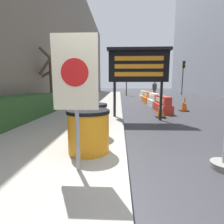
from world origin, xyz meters
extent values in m
plane|color=#2D2D33|center=(0.00, 0.00, 0.00)|extent=(120.00, 120.00, 0.00)
cube|color=#706656|center=(-4.35, 9.80, 5.68)|extent=(0.40, 50.40, 11.35)
cube|color=#284C23|center=(-3.55, 2.99, 0.57)|extent=(0.90, 5.36, 0.86)
cylinder|color=#4C3D2D|center=(-3.42, 6.27, 1.30)|extent=(0.30, 0.30, 2.32)
cylinder|color=#4C3D2D|center=(-3.69, 7.01, 2.10)|extent=(1.52, 0.77, 1.06)
cylinder|color=#4C3D2D|center=(-3.30, 5.83, 2.56)|extent=(0.98, 0.39, 1.02)
cylinder|color=#4C3D2D|center=(-3.29, 6.63, 2.77)|extent=(0.83, 0.39, 1.14)
cylinder|color=#4C3D2D|center=(-3.77, 6.52, 2.42)|extent=(0.60, 0.83, 1.20)
cylinder|color=orange|center=(-0.70, 0.77, 0.50)|extent=(0.75, 0.75, 0.72)
cylinder|color=black|center=(-0.70, 0.77, 0.89)|extent=(0.78, 0.78, 0.06)
cylinder|color=orange|center=(-0.81, 1.76, 0.50)|extent=(0.75, 0.75, 0.72)
cylinder|color=black|center=(-0.81, 1.76, 0.89)|extent=(0.78, 0.78, 0.06)
cylinder|color=gray|center=(-0.73, 0.06, 0.84)|extent=(0.06, 0.06, 1.39)
cube|color=beige|center=(-0.73, 0.04, 1.53)|extent=(0.62, 0.04, 1.00)
cylinder|color=red|center=(-0.73, 0.02, 1.53)|extent=(0.37, 0.01, 0.37)
cylinder|color=black|center=(-0.32, 4.41, 0.73)|extent=(0.10, 0.10, 1.47)
cylinder|color=black|center=(1.46, 4.41, 0.73)|extent=(0.10, 0.10, 1.47)
cube|color=black|center=(0.57, 4.41, 2.03)|extent=(2.22, 0.24, 1.13)
cube|color=black|center=(0.57, 4.34, 2.65)|extent=(2.34, 0.34, 0.10)
cube|color=orange|center=(0.57, 4.28, 2.31)|extent=(1.78, 0.02, 0.16)
cube|color=orange|center=(0.57, 4.28, 2.03)|extent=(1.78, 0.02, 0.16)
cube|color=orange|center=(0.57, 4.28, 1.75)|extent=(1.78, 0.02, 0.16)
cube|color=red|center=(2.06, 6.54, 0.20)|extent=(0.55, 1.99, 0.40)
cube|color=red|center=(2.06, 6.54, 0.60)|extent=(0.33, 1.99, 0.40)
cube|color=white|center=(1.89, 6.54, 0.60)|extent=(0.02, 1.59, 0.20)
cube|color=silver|center=(2.06, 8.96, 0.20)|extent=(0.51, 2.06, 0.41)
cube|color=silver|center=(2.06, 8.96, 0.61)|extent=(0.31, 2.06, 0.41)
cube|color=white|center=(1.90, 8.96, 0.61)|extent=(0.02, 1.64, 0.20)
cube|color=orange|center=(2.06, 11.37, 0.21)|extent=(0.57, 2.02, 0.41)
cube|color=orange|center=(2.06, 11.37, 0.62)|extent=(0.34, 2.02, 0.41)
cube|color=white|center=(1.88, 11.37, 0.62)|extent=(0.02, 1.61, 0.21)
cube|color=beige|center=(2.06, 13.67, 0.20)|extent=(0.59, 2.10, 0.40)
cube|color=beige|center=(2.06, 13.67, 0.60)|extent=(0.35, 2.10, 0.40)
cube|color=white|center=(1.87, 13.67, 0.60)|extent=(0.02, 1.68, 0.20)
cube|color=black|center=(1.61, 5.00, 0.02)|extent=(0.39, 0.39, 0.04)
cone|color=orange|center=(1.61, 5.00, 0.37)|extent=(0.31, 0.31, 0.66)
cylinder|color=white|center=(1.61, 5.00, 0.40)|extent=(0.18, 0.18, 0.09)
cube|color=black|center=(3.26, 6.87, 0.02)|extent=(0.43, 0.43, 0.04)
cone|color=orange|center=(3.26, 6.87, 0.40)|extent=(0.34, 0.34, 0.72)
cylinder|color=white|center=(3.26, 6.87, 0.44)|extent=(0.20, 0.20, 0.10)
cube|color=black|center=(3.17, 14.29, 0.02)|extent=(0.43, 0.43, 0.04)
cone|color=orange|center=(3.17, 14.29, 0.41)|extent=(0.35, 0.35, 0.74)
cylinder|color=white|center=(3.17, 14.29, 0.45)|extent=(0.20, 0.20, 0.10)
cylinder|color=#2D2D30|center=(0.73, 19.38, 1.76)|extent=(0.12, 0.12, 3.51)
cube|color=black|center=(0.73, 19.22, 3.09)|extent=(0.28, 0.28, 0.84)
sphere|color=red|center=(0.73, 19.07, 3.37)|extent=(0.15, 0.15, 0.15)
sphere|color=#392C06|center=(0.73, 19.07, 3.09)|extent=(0.15, 0.15, 0.15)
sphere|color=black|center=(0.73, 19.07, 2.81)|extent=(0.15, 0.15, 0.15)
cylinder|color=#2D2D30|center=(8.10, 21.19, 2.16)|extent=(0.12, 0.12, 4.33)
cube|color=black|center=(8.10, 21.03, 3.91)|extent=(0.28, 0.28, 0.84)
sphere|color=#360605|center=(8.10, 20.88, 4.19)|extent=(0.15, 0.15, 0.15)
sphere|color=gold|center=(8.10, 20.88, 3.91)|extent=(0.15, 0.15, 0.15)
sphere|color=black|center=(8.10, 20.88, 3.63)|extent=(0.15, 0.15, 0.15)
cylinder|color=#514C42|center=(3.70, 17.42, 0.40)|extent=(0.13, 0.13, 0.80)
cylinder|color=#514C42|center=(3.85, 17.42, 0.40)|extent=(0.13, 0.13, 0.80)
cube|color=#47423D|center=(3.78, 17.42, 1.12)|extent=(0.50, 0.47, 0.64)
sphere|color=#806164|center=(3.78, 17.42, 1.55)|extent=(0.22, 0.22, 0.22)
cylinder|color=gray|center=(1.61, 0.47, 0.05)|extent=(0.44, 0.44, 0.10)
camera|label=1|loc=(-0.14, -2.32, 1.37)|focal=28.00mm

